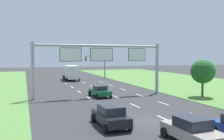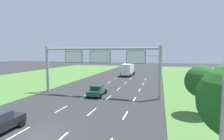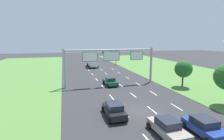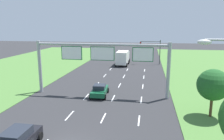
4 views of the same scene
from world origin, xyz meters
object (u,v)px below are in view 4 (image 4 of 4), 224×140
object	(u,v)px
sign_gantry	(102,58)
roadside_tree_mid	(213,85)
car_lead_silver	(18,140)
traffic_light_mast	(152,48)
car_mid_lane	(100,90)
box_truck	(123,57)

from	to	relation	value
sign_gantry	roadside_tree_mid	size ratio (longest dim) A/B	3.55
car_lead_silver	roadside_tree_mid	bearing A→B (deg)	28.63
traffic_light_mast	roadside_tree_mid	world-z (taller)	traffic_light_mast
car_mid_lane	roadside_tree_mid	xyz separation A→B (m)	(12.37, -4.64, 2.58)
sign_gantry	roadside_tree_mid	distance (m)	13.18
traffic_light_mast	car_lead_silver	bearing A→B (deg)	-104.46
car_lead_silver	roadside_tree_mid	distance (m)	17.88
roadside_tree_mid	sign_gantry	bearing A→B (deg)	157.72
box_truck	traffic_light_mast	size ratio (longest dim) A/B	1.30
car_lead_silver	box_truck	xyz separation A→B (m)	(3.40, 36.07, 0.90)
sign_gantry	car_lead_silver	bearing A→B (deg)	-104.04
traffic_light_mast	roadside_tree_mid	size ratio (longest dim) A/B	1.15
car_lead_silver	traffic_light_mast	world-z (taller)	traffic_light_mast
car_lead_silver	sign_gantry	xyz separation A→B (m)	(3.39, 13.54, 4.12)
roadside_tree_mid	box_truck	bearing A→B (deg)	113.74
car_mid_lane	sign_gantry	distance (m)	4.23
car_lead_silver	car_mid_lane	distance (m)	13.59
box_truck	traffic_light_mast	bearing A→B (deg)	18.41
car_lead_silver	box_truck	bearing A→B (deg)	84.25
sign_gantry	roadside_tree_mid	bearing A→B (deg)	-22.28
car_mid_lane	traffic_light_mast	world-z (taller)	traffic_light_mast
car_lead_silver	roadside_tree_mid	world-z (taller)	roadside_tree_mid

